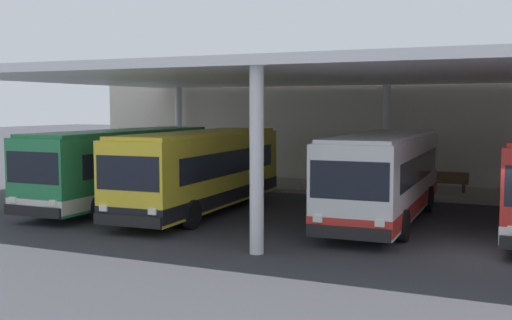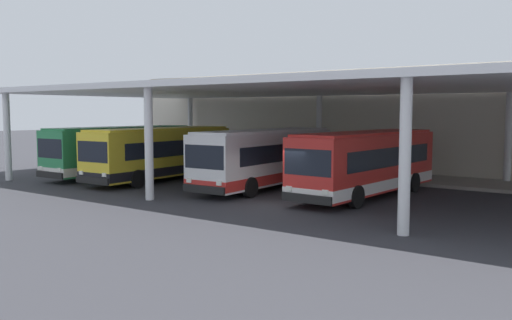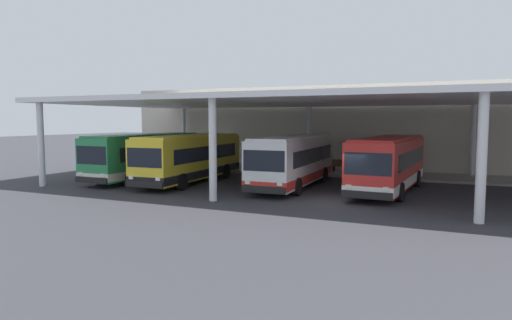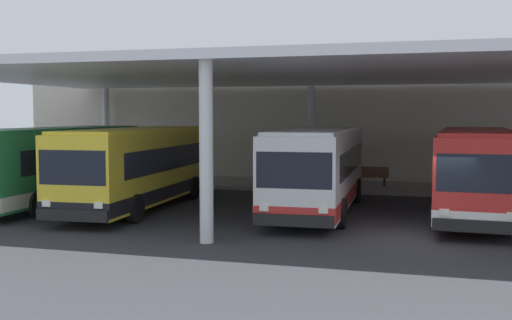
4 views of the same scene
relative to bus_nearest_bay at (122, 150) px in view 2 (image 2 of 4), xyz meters
The scene contains 10 objects.
ground_plane 15.25m from the bus_nearest_bay, 11.84° to the right, with size 200.00×200.00×0.00m, color #333338.
platform_kerb 17.24m from the bus_nearest_bay, 30.20° to the left, with size 42.00×4.50×0.18m, color gray.
station_building_facade 19.11m from the bus_nearest_bay, 38.70° to the left, with size 48.00×1.60×7.06m, color beige.
canopy_shelter 15.47m from the bus_nearest_bay, ahead, with size 40.00×17.00×5.55m.
bus_nearest_bay is the anchor object (origin of this frame).
bus_second_bay 3.82m from the bus_nearest_bay, ahead, with size 3.09×10.64×3.17m.
bus_middle_bay 10.82m from the bus_nearest_bay, ahead, with size 2.98×10.61×3.17m.
bus_far_bay 16.51m from the bus_nearest_bay, ahead, with size 3.09×10.64×3.17m.
bench_waiting 14.86m from the bus_nearest_bay, 35.96° to the left, with size 1.80×0.45×0.92m.
trash_bin 11.61m from the bus_nearest_bay, 45.79° to the left, with size 0.52×0.52×0.98m.
Camera 2 is at (12.72, -19.84, 4.14)m, focal length 37.94 mm.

